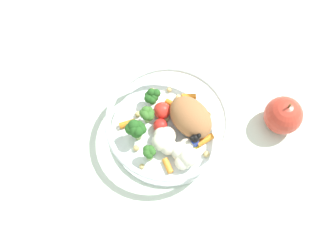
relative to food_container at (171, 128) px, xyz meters
The scene contains 3 objects.
ground_plane 0.03m from the food_container, 131.93° to the right, with size 2.40×2.40×0.00m, color silver.
food_container is the anchor object (origin of this frame).
loose_apple 0.20m from the food_container, 153.19° to the left, with size 0.07×0.07×0.08m.
Camera 1 is at (0.16, 0.23, 0.69)m, focal length 42.91 mm.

